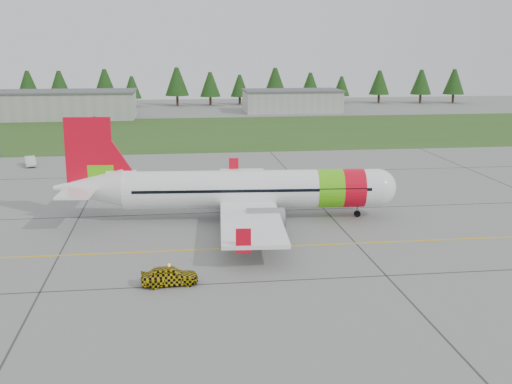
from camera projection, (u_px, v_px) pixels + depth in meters
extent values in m
plane|color=gray|center=(253.00, 282.00, 46.50)|extent=(320.00, 320.00, 0.00)
cylinder|color=white|center=(252.00, 189.00, 62.86)|extent=(25.11, 5.55, 3.74)
sphere|color=white|center=(377.00, 188.00, 63.56)|extent=(3.74, 3.74, 3.74)
cone|color=white|center=(89.00, 188.00, 61.90)|extent=(6.96, 4.22, 3.74)
cube|color=black|center=(380.00, 184.00, 63.50)|extent=(1.71, 2.60, 0.54)
cylinder|color=#5ED610|center=(329.00, 188.00, 63.29)|extent=(2.76, 3.99, 3.82)
cylinder|color=red|center=(352.00, 188.00, 63.42)|extent=(2.38, 3.96, 3.82)
cube|color=white|center=(247.00, 200.00, 63.07)|extent=(7.50, 30.95, 0.34)
cube|color=red|center=(234.00, 166.00, 77.71)|extent=(1.16, 0.26, 1.92)
cube|color=red|center=(243.00, 241.00, 48.09)|extent=(1.16, 0.26, 1.92)
cylinder|color=gray|center=(258.00, 193.00, 68.40)|extent=(3.59, 2.26, 2.01)
cylinder|color=gray|center=(266.00, 219.00, 58.15)|extent=(3.59, 2.26, 2.01)
cube|color=red|center=(89.00, 155.00, 61.19)|extent=(4.42, 0.67, 7.28)
cube|color=#5ED610|center=(101.00, 177.00, 61.72)|extent=(2.51, 0.58, 2.30)
cube|color=white|center=(84.00, 185.00, 61.82)|extent=(3.86, 11.21, 0.21)
cylinder|color=slate|center=(357.00, 210.00, 63.97)|extent=(0.17, 0.17, 1.34)
cylinder|color=black|center=(357.00, 214.00, 64.05)|extent=(0.67, 0.32, 0.65)
cylinder|color=slate|center=(237.00, 203.00, 65.85)|extent=(0.21, 0.21, 1.82)
cylinder|color=black|center=(233.00, 207.00, 65.93)|extent=(1.02, 0.50, 1.00)
cylinder|color=slate|center=(238.00, 217.00, 60.64)|extent=(0.21, 0.21, 1.82)
cylinder|color=black|center=(234.00, 221.00, 60.71)|extent=(1.02, 0.50, 1.00)
imported|color=yellow|center=(169.00, 258.00, 45.54)|extent=(1.51, 1.74, 4.09)
imported|color=silver|center=(29.00, 152.00, 90.42)|extent=(1.74, 1.68, 4.09)
cube|color=#30561E|center=(200.00, 132.00, 125.71)|extent=(320.00, 50.00, 0.03)
cube|color=gold|center=(241.00, 248.00, 54.23)|extent=(120.00, 0.25, 0.02)
cube|color=#A8A8A3|center=(65.00, 105.00, 148.26)|extent=(32.00, 14.00, 6.00)
cube|color=#A8A8A3|center=(292.00, 101.00, 163.08)|extent=(24.00, 12.00, 5.20)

